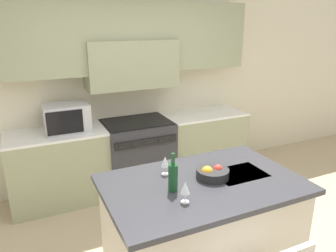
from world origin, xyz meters
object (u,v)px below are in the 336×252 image
object	(u,v)px
range_stove	(138,154)
microwave	(67,118)
wine_glass_far	(165,162)
wine_glass_near	(185,188)
fruit_bowl	(212,173)
wine_bottle	(173,177)

from	to	relation	value
range_stove	microwave	size ratio (longest dim) A/B	1.80
range_stove	wine_glass_far	xyz separation A→B (m)	(-0.29, -1.55, 0.58)
wine_glass_near	fruit_bowl	size ratio (longest dim) A/B	0.61
wine_bottle	wine_glass_far	distance (m)	0.28
microwave	fruit_bowl	xyz separation A→B (m)	(0.91, -1.79, -0.11)
wine_glass_near	wine_glass_far	bearing A→B (deg)	83.57
microwave	wine_bottle	xyz separation A→B (m)	(0.52, -1.84, -0.03)
wine_glass_near	wine_glass_far	world-z (taller)	same
microwave	wine_bottle	bearing A→B (deg)	-74.32
range_stove	wine_glass_near	size ratio (longest dim) A/B	5.56
wine_bottle	wine_glass_far	xyz separation A→B (m)	(0.06, 0.28, -0.00)
microwave	wine_glass_near	size ratio (longest dim) A/B	3.09
range_stove	fruit_bowl	bearing A→B (deg)	-88.70
microwave	wine_glass_near	xyz separation A→B (m)	(0.52, -2.04, -0.04)
microwave	wine_bottle	distance (m)	1.92
wine_glass_near	wine_glass_far	size ratio (longest dim) A/B	1.00
range_stove	microwave	bearing A→B (deg)	178.77
microwave	wine_glass_near	bearing A→B (deg)	-75.62
microwave	wine_glass_far	world-z (taller)	microwave
range_stove	microwave	world-z (taller)	microwave
range_stove	fruit_bowl	distance (m)	1.84
range_stove	fruit_bowl	world-z (taller)	fruit_bowl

